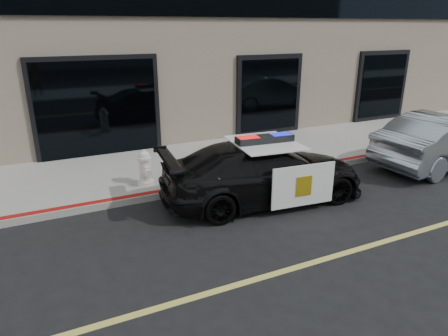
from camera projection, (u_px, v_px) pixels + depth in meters
name	position (u px, v px, depth m)	size (l,w,h in m)	color
ground	(250.00, 281.00, 5.97)	(120.00, 120.00, 0.00)	black
sidewalk_n	(153.00, 169.00, 10.42)	(60.00, 3.50, 0.15)	gray
police_car	(264.00, 172.00, 8.56)	(2.63, 4.78, 1.46)	black
silver_sedan	(446.00, 140.00, 10.67)	(4.49, 1.89, 1.44)	gray
fire_hydrant	(145.00, 168.00, 9.10)	(0.37, 0.52, 0.83)	silver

